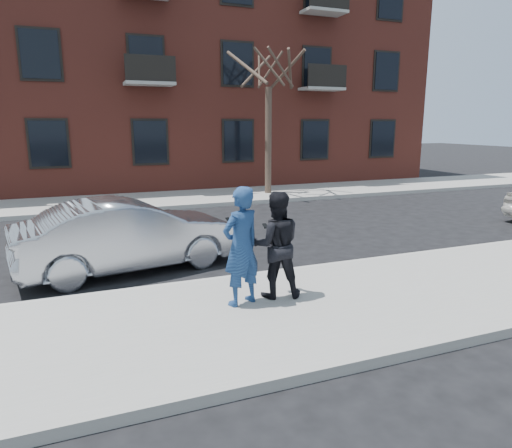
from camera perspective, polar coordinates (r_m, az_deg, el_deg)
name	(u,v)px	position (r m, az deg, el deg)	size (l,w,h in m)	color
ground	(277,313)	(7.40, 2.58, -11.01)	(100.00, 100.00, 0.00)	black
near_sidewalk	(283,314)	(7.16, 3.41, -11.19)	(50.00, 3.50, 0.15)	gray
near_curb	(243,278)	(8.71, -1.59, -6.78)	(50.00, 0.10, 0.15)	#999691
far_sidewalk	(157,200)	(17.89, -12.23, 2.95)	(50.00, 3.50, 0.15)	gray
far_curb	(166,208)	(16.14, -11.18, 1.98)	(50.00, 0.10, 0.15)	#999691
apartment_building	(169,58)	(24.86, -10.80, 19.67)	(24.30, 10.30, 12.30)	maroon
street_tree	(269,55)	(18.84, 1.61, 20.32)	(3.60, 3.60, 6.80)	#392A21
silver_sedan	(130,235)	(9.59, -15.48, -1.32)	(1.55, 4.45, 1.47)	#999BA3
man_hoodie	(241,246)	(7.05, -1.87, -2.82)	(0.80, 0.66, 1.87)	navy
man_peacoat	(276,245)	(7.39, 2.49, -2.61)	(0.99, 0.85, 1.75)	black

